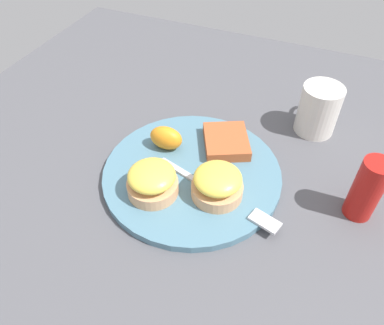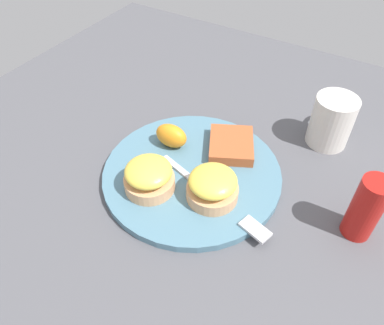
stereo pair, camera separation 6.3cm
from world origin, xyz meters
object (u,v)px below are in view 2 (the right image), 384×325
object	(u,v)px
orange_wedge	(171,136)
cup	(332,121)
sandwich_benedict_right	(213,186)
fork	(219,200)
sandwich_benedict_left	(149,177)
condiment_bottle	(366,209)
hashbrown_patty	(231,145)

from	to	relation	value
orange_wedge	cup	bearing A→B (deg)	-53.79
sandwich_benedict_right	orange_wedge	size ratio (longest dim) A/B	1.38
fork	sandwich_benedict_left	bearing A→B (deg)	105.72
sandwich_benedict_left	cup	size ratio (longest dim) A/B	0.77
fork	sandwich_benedict_right	bearing A→B (deg)	78.70
sandwich_benedict_left	condiment_bottle	world-z (taller)	condiment_bottle
sandwich_benedict_left	condiment_bottle	xyz separation A→B (m)	(0.10, -0.31, 0.02)
condiment_bottle	orange_wedge	bearing A→B (deg)	88.64
sandwich_benedict_right	cup	bearing A→B (deg)	-25.08
orange_wedge	sandwich_benedict_right	bearing A→B (deg)	-119.79
cup	sandwich_benedict_right	bearing A→B (deg)	154.92
hashbrown_patty	condiment_bottle	bearing A→B (deg)	-102.72
fork	cup	world-z (taller)	cup
sandwich_benedict_left	fork	bearing A→B (deg)	-74.28
sandwich_benedict_left	sandwich_benedict_right	bearing A→B (deg)	-70.53
sandwich_benedict_right	fork	world-z (taller)	sandwich_benedict_right
fork	condiment_bottle	size ratio (longest dim) A/B	2.04
sandwich_benedict_right	orange_wedge	distance (m)	0.14
hashbrown_patty	fork	world-z (taller)	hashbrown_patty
fork	cup	xyz separation A→B (m)	(0.25, -0.10, 0.03)
hashbrown_patty	orange_wedge	size ratio (longest dim) A/B	1.51
orange_wedge	fork	distance (m)	0.16
sandwich_benedict_right	cup	xyz separation A→B (m)	(0.24, -0.11, 0.01)
cup	condiment_bottle	size ratio (longest dim) A/B	0.98
sandwich_benedict_left	cup	xyz separation A→B (m)	(0.28, -0.21, 0.01)
sandwich_benedict_left	sandwich_benedict_right	size ratio (longest dim) A/B	1.00
sandwich_benedict_right	orange_wedge	xyz separation A→B (m)	(0.07, 0.12, -0.00)
sandwich_benedict_left	cup	bearing A→B (deg)	-37.19
orange_wedge	fork	world-z (taller)	orange_wedge
fork	hashbrown_patty	bearing A→B (deg)	18.20
cup	condiment_bottle	world-z (taller)	condiment_bottle
orange_wedge	cup	world-z (taller)	cup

